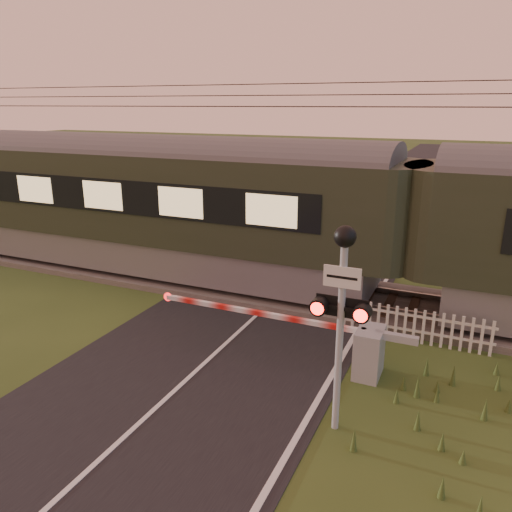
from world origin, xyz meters
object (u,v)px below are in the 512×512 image
at_px(boom_gate, 357,348).
at_px(crossing_signal, 342,294).
at_px(picket_fence, 414,326).
at_px(train, 413,227).

relative_size(boom_gate, crossing_signal, 1.63).
bearing_deg(boom_gate, picket_fence, 64.59).
bearing_deg(boom_gate, train, 82.64).
xyz_separation_m(boom_gate, picket_fence, (0.94, 1.98, -0.15)).
bearing_deg(crossing_signal, picket_fence, 78.19).
xyz_separation_m(train, crossing_signal, (-0.40, -5.93, 0.13)).
height_order(train, boom_gate, train).
distance_m(train, crossing_signal, 5.95).
bearing_deg(crossing_signal, boom_gate, 92.72).
height_order(train, crossing_signal, train).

